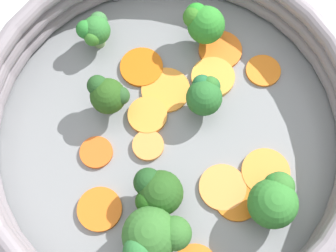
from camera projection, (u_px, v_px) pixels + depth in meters
The scene contains 22 objects.
ground_plane at pixel (168, 137), 0.46m from camera, with size 4.00×4.00×0.00m, color #BABDC0.
skillet at pixel (168, 134), 0.45m from camera, with size 0.33×0.33×0.01m, color gray.
skillet_rim_wall at pixel (168, 121), 0.42m from camera, with size 0.35×0.35×0.05m.
carrot_slice_0 at pixel (220, 50), 0.47m from camera, with size 0.04×0.04×0.00m, color orange.
carrot_slice_1 at pixel (142, 67), 0.47m from camera, with size 0.04×0.04×0.00m, color #D7610F.
carrot_slice_2 at pixel (222, 187), 0.42m from camera, with size 0.04×0.04×0.00m, color #F98E3F.
carrot_slice_3 at pixel (266, 172), 0.43m from camera, with size 0.04×0.04×0.00m, color orange.
carrot_slice_4 at pixel (147, 115), 0.45m from camera, with size 0.04×0.04×0.01m, color orange.
carrot_slice_5 at pixel (237, 198), 0.42m from camera, with size 0.04×0.04×0.00m, color orange.
carrot_slice_6 at pixel (213, 77), 0.46m from camera, with size 0.04×0.04×0.01m, color gold.
carrot_slice_7 at pixel (100, 209), 0.41m from camera, with size 0.04×0.04×0.00m, color orange.
carrot_slice_9 at pixel (263, 71), 0.46m from camera, with size 0.03×0.03×0.00m, color orange.
carrot_slice_10 at pixel (170, 90), 0.46m from camera, with size 0.05×0.05×0.00m, color orange.
carrot_slice_11 at pixel (96, 152), 0.43m from camera, with size 0.03×0.03×0.00m, color orange.
carrot_slice_12 at pixel (148, 146), 0.43m from camera, with size 0.03×0.03×0.01m, color #F38D3F.
broccoli_floret_0 at pixel (205, 95), 0.43m from camera, with size 0.03×0.04×0.04m.
broccoli_floret_1 at pixel (157, 192), 0.40m from camera, with size 0.04×0.04×0.05m.
broccoli_floret_2 at pixel (152, 238), 0.38m from camera, with size 0.05×0.05×0.05m.
broccoli_floret_3 at pixel (203, 23), 0.45m from camera, with size 0.04×0.04×0.05m.
broccoli_floret_4 at pixel (274, 199), 0.39m from camera, with size 0.04×0.05×0.05m.
broccoli_floret_5 at pixel (108, 95), 0.43m from camera, with size 0.04×0.03×0.04m.
broccoli_floret_6 at pixel (95, 30), 0.45m from camera, with size 0.03×0.04×0.04m.
Camera 1 is at (-0.01, -0.15, 0.43)m, focal length 50.00 mm.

